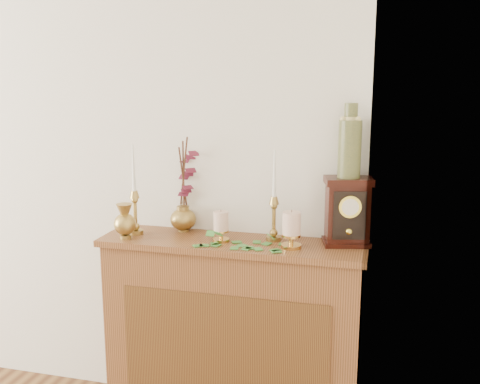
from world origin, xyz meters
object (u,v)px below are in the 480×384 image
(candlestick_left, at_px, (135,205))
(candlestick_center, at_px, (274,211))
(ginger_jar, at_px, (187,188))
(ceramic_vase, at_px, (350,144))
(bud_vase, at_px, (125,222))
(mantel_clock, at_px, (347,212))

(candlestick_left, distance_m, candlestick_center, 0.67)
(ginger_jar, height_order, ceramic_vase, ceramic_vase)
(bud_vase, bearing_deg, candlestick_left, 83.85)
(bud_vase, height_order, mantel_clock, mantel_clock)
(candlestick_left, distance_m, ginger_jar, 0.26)
(ceramic_vase, bearing_deg, candlestick_center, -176.88)
(candlestick_left, xyz_separation_m, ginger_jar, (0.22, 0.14, 0.07))
(ginger_jar, bearing_deg, ceramic_vase, -4.04)
(candlestick_center, xyz_separation_m, ginger_jar, (-0.45, 0.07, 0.07))
(candlestick_center, bearing_deg, ginger_jar, 170.77)
(candlestick_left, relative_size, ceramic_vase, 1.33)
(ceramic_vase, bearing_deg, mantel_clock, -76.41)
(ginger_jar, xyz_separation_m, mantel_clock, (0.78, -0.06, -0.06))
(candlestick_left, relative_size, candlestick_center, 1.03)
(ceramic_vase, bearing_deg, bud_vase, -170.21)
(ginger_jar, distance_m, ceramic_vase, 0.82)
(bud_vase, bearing_deg, mantel_clock, 9.63)
(candlestick_left, height_order, ceramic_vase, ceramic_vase)
(candlestick_center, relative_size, mantel_clock, 1.37)
(mantel_clock, bearing_deg, ginger_jar, 162.18)
(candlestick_left, xyz_separation_m, candlestick_center, (0.67, 0.06, -0.00))
(candlestick_left, bearing_deg, mantel_clock, 4.50)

